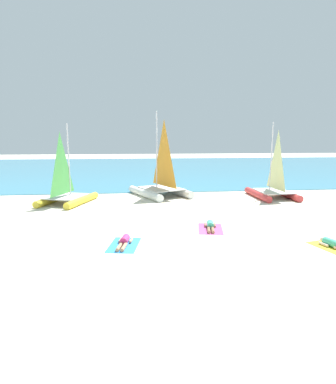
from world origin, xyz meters
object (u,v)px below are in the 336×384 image
Objects in this scene: sailboat_yellow at (66,192)px; towel_middle at (210,229)px; sailboat_white at (161,184)px; sailboat_red at (273,187)px; sunbather_middle at (210,226)px; sunbather_right at (334,244)px; towel_left at (124,245)px; towel_right at (335,248)px; sunbather_left at (124,241)px.

towel_middle is at bearing -22.11° from sailboat_yellow.
sailboat_red is at bearing -35.11° from sailboat_white.
towel_middle is at bearing -90.00° from sunbather_middle.
sunbather_right is at bearing -36.66° from towel_middle.
sunbather_middle is (3.93, 1.94, 0.13)m from towel_left.
sailboat_white reaches higher than sunbather_middle.
towel_right is (-2.04, -10.34, -0.77)m from sailboat_red.
sunbather_left is 8.10m from sunbather_right.
sailboat_yellow is 2.65× the size of towel_right.
sailboat_red reaches higher than sunbather_left.
towel_left is (-2.37, -10.67, -0.89)m from sailboat_white.
sailboat_yellow is 9.46m from towel_left.
sailboat_white is at bearing 87.27° from sunbather_left.
sunbather_middle is at bearing 142.20° from towel_right.
sailboat_red reaches higher than towel_middle.
towel_left is 1.00× the size of towel_right.
towel_left is 1.21× the size of sunbather_left.
sunbather_right is (11.87, -9.79, -0.62)m from sailboat_yellow.
sunbather_middle reaches higher than towel_left.
sunbather_right is at bearing -101.29° from sailboat_red.
sunbather_right is (5.65, -11.85, -0.77)m from sailboat_white.
sailboat_white is 3.17× the size of towel_middle.
sailboat_yellow is 15.46m from towel_right.
towel_left is at bearing -126.05° from sailboat_white.
towel_middle is (3.92, 1.87, 0.00)m from towel_left.
sunbather_left reaches higher than towel_middle.
towel_right is at bearing -8.81° from towel_left.
towel_right is (8.02, -1.31, -0.13)m from sunbather_left.
sunbather_middle is at bearing -103.41° from sailboat_white.
sailboat_yellow is at bearing 150.62° from sunbather_middle.
sailboat_white is 3.87× the size of sunbather_right.
sailboat_yellow is at bearing 140.35° from towel_right.
sunbather_left is 1.01× the size of sunbather_right.
sailboat_yellow reaches higher than towel_left.
sailboat_yellow reaches higher than sunbather_right.
sailboat_red is at bearing 64.87° from sunbather_right.
towel_right is (11.89, -9.85, -0.75)m from sailboat_yellow.
sailboat_red is 10.50m from sunbather_right.
sunbather_left is at bearing -46.85° from sailboat_yellow.
sunbather_left is at bearing 157.36° from sunbather_right.
sailboat_white is at bearing 99.98° from towel_middle.
sunbather_right is at bearing -26.12° from sunbather_middle.
sunbather_right is (-0.02, 0.06, 0.13)m from towel_right.
sunbather_left is 1.00× the size of sunbather_middle.
sunbather_middle reaches higher than towel_right.
towel_left is 1.22× the size of sunbather_middle.
sailboat_yellow reaches higher than sunbather_left.
sailboat_white is 3.17× the size of towel_left.
sailboat_white is at bearing 77.50° from towel_left.
towel_left is at bearing -142.51° from sunbather_middle.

